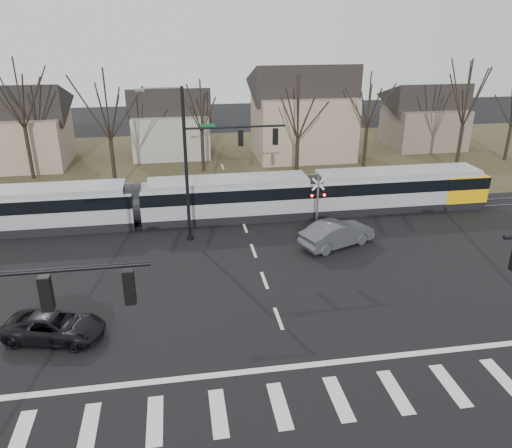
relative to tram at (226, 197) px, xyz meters
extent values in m
plane|color=black|center=(1.11, -16.00, -1.69)|extent=(140.00, 140.00, 0.00)
cube|color=#38331E|center=(1.11, 16.00, -1.69)|extent=(140.00, 28.00, 0.01)
cube|color=silver|center=(-9.69, -20.00, -1.69)|extent=(0.60, 2.60, 0.01)
cube|color=silver|center=(-7.29, -20.00, -1.69)|extent=(0.60, 2.60, 0.01)
cube|color=silver|center=(-4.89, -20.00, -1.69)|extent=(0.60, 2.60, 0.01)
cube|color=silver|center=(-2.49, -20.00, -1.69)|extent=(0.60, 2.60, 0.01)
cube|color=silver|center=(-0.09, -20.00, -1.69)|extent=(0.60, 2.60, 0.01)
cube|color=silver|center=(2.31, -20.00, -1.69)|extent=(0.60, 2.60, 0.01)
cube|color=silver|center=(4.71, -20.00, -1.69)|extent=(0.60, 2.60, 0.01)
cube|color=silver|center=(7.11, -20.00, -1.69)|extent=(0.60, 2.60, 0.01)
cube|color=silver|center=(9.51, -20.00, -1.69)|extent=(0.60, 2.60, 0.01)
cube|color=silver|center=(1.11, -17.80, -1.69)|extent=(28.00, 0.35, 0.01)
cube|color=silver|center=(1.11, -14.00, -1.69)|extent=(0.18, 2.00, 0.01)
cube|color=silver|center=(1.11, -10.00, -1.69)|extent=(0.18, 2.00, 0.01)
cube|color=silver|center=(1.11, -6.00, -1.69)|extent=(0.18, 2.00, 0.01)
cube|color=silver|center=(1.11, -2.00, -1.69)|extent=(0.18, 2.00, 0.01)
cube|color=silver|center=(1.11, 2.00, -1.69)|extent=(0.18, 2.00, 0.01)
cube|color=silver|center=(1.11, 6.00, -1.69)|extent=(0.18, 2.00, 0.01)
cube|color=silver|center=(1.11, 10.00, -1.69)|extent=(0.18, 2.00, 0.01)
cube|color=silver|center=(1.11, 14.00, -1.69)|extent=(0.18, 2.00, 0.01)
cube|color=#59595E|center=(1.11, -0.90, -1.66)|extent=(90.00, 0.12, 0.06)
cube|color=#59595E|center=(1.11, 0.50, -1.66)|extent=(90.00, 0.12, 0.06)
cube|color=gray|center=(-13.64, 0.00, -0.14)|extent=(13.83, 2.98, 3.11)
cube|color=black|center=(-13.64, 0.00, 0.49)|extent=(13.85, 3.02, 0.90)
cube|color=gray|center=(0.19, 0.00, -0.14)|extent=(12.76, 2.98, 3.11)
cube|color=black|center=(0.19, 0.00, 0.49)|extent=(12.78, 3.02, 0.90)
cube|color=gray|center=(13.48, 0.00, -0.14)|extent=(13.83, 2.98, 3.11)
cube|color=black|center=(13.48, 0.00, 0.49)|extent=(13.85, 3.02, 0.90)
cube|color=#FFB807|center=(18.69, 0.00, -0.04)|extent=(3.40, 3.04, 2.07)
imported|color=#414347|center=(6.69, -6.07, -0.84)|extent=(5.49, 6.48, 1.71)
imported|color=black|center=(-9.61, -13.94, -1.05)|extent=(4.32, 5.64, 1.29)
cylinder|color=black|center=(-7.64, -22.00, 5.91)|extent=(6.50, 0.14, 0.14)
cube|color=black|center=(-7.32, -22.00, 5.21)|extent=(0.32, 0.32, 1.05)
sphere|color=#FF0C07|center=(-7.32, -22.00, 5.54)|extent=(0.22, 0.22, 0.22)
cube|color=black|center=(-5.04, -22.00, 5.21)|extent=(0.32, 0.32, 1.05)
sphere|color=#FF0C07|center=(-5.04, -22.00, 5.54)|extent=(0.22, 0.22, 0.22)
cylinder|color=black|center=(-2.89, -3.50, 3.41)|extent=(0.22, 0.22, 10.20)
cylinder|color=black|center=(-2.89, -3.50, -1.54)|extent=(0.44, 0.44, 0.30)
cylinder|color=black|center=(0.36, -3.50, 5.91)|extent=(6.50, 0.14, 0.14)
cube|color=#0C5926|center=(-1.39, -3.50, 6.06)|extent=(0.90, 0.03, 0.22)
cube|color=black|center=(0.68, -3.50, 5.21)|extent=(0.32, 0.32, 1.05)
sphere|color=#FF0C07|center=(0.68, -3.50, 5.54)|extent=(0.22, 0.22, 0.22)
cube|color=black|center=(2.96, -3.50, 5.21)|extent=(0.32, 0.32, 1.05)
sphere|color=#FF0C07|center=(2.96, -3.50, 5.54)|extent=(0.22, 0.22, 0.22)
cube|color=#59595B|center=(-5.39, -3.50, 8.33)|extent=(0.55, 0.22, 0.14)
cylinder|color=#59595B|center=(6.11, -3.20, 0.31)|extent=(0.14, 0.14, 4.00)
cylinder|color=#59595B|center=(6.11, -3.20, -1.59)|extent=(0.36, 0.36, 0.20)
cube|color=silver|center=(6.11, -3.20, 1.71)|extent=(0.95, 0.04, 0.95)
cube|color=silver|center=(6.11, -3.20, 1.71)|extent=(0.95, 0.04, 0.95)
cube|color=black|center=(6.11, -3.20, 0.91)|extent=(1.00, 0.10, 0.12)
sphere|color=#FF0C07|center=(5.66, -3.28, 0.91)|extent=(0.18, 0.18, 0.18)
sphere|color=#FF0C07|center=(6.56, -3.28, 0.91)|extent=(0.18, 0.18, 0.18)
cube|color=gray|center=(-18.89, 18.00, 0.81)|extent=(9.00, 8.00, 5.00)
cube|color=gray|center=(-3.89, 20.00, 0.56)|extent=(8.00, 7.00, 4.50)
cube|color=gray|center=(10.11, 17.00, 1.56)|extent=(10.00, 8.00, 6.50)
cube|color=brown|center=(25.11, 19.00, 0.56)|extent=(8.00, 7.00, 4.50)
camera|label=1|loc=(-3.48, -34.94, 12.35)|focal=35.00mm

